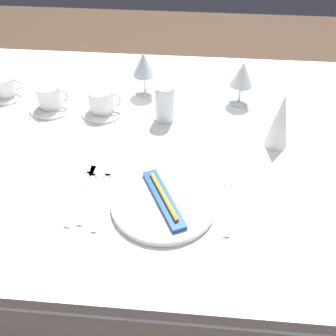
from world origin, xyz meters
The scene contains 18 objects.
ground_plane centered at (0.00, 0.00, 0.00)m, with size 6.00×6.00×0.00m, color #4C3828.
dining_table centered at (0.00, 0.00, 0.66)m, with size 1.80×1.11×0.74m.
dinner_plate centered at (0.03, -0.27, 0.75)m, with size 0.26×0.26×0.02m, color white.
toothbrush_package centered at (0.03, -0.27, 0.77)m, with size 0.13×0.20×0.02m.
fork_outer centered at (-0.12, -0.24, 0.74)m, with size 0.02×0.23×0.00m.
fork_inner centered at (-0.16, -0.23, 0.74)m, with size 0.03×0.21×0.00m.
fork_salad centered at (-0.18, -0.23, 0.74)m, with size 0.03×0.23×0.00m.
spoon_soup centered at (0.19, -0.22, 0.74)m, with size 0.03×0.21×0.01m.
saucer_left centered at (-0.37, 0.14, 0.74)m, with size 0.14×0.14×0.01m, color white.
coffee_cup_left centered at (-0.37, 0.14, 0.79)m, with size 0.10×0.08×0.07m.
saucer_right centered at (-0.55, 0.20, 0.74)m, with size 0.13×0.13×0.01m, color white.
coffee_cup_right centered at (-0.55, 0.20, 0.78)m, with size 0.10×0.08×0.06m.
saucer_far centered at (-0.20, 0.13, 0.74)m, with size 0.14×0.14×0.01m, color white.
coffee_cup_far centered at (-0.20, 0.13, 0.79)m, with size 0.11×0.08×0.07m.
wine_glass_centre centered at (-0.08, 0.25, 0.85)m, with size 0.08×0.08×0.15m.
wine_glass_left centered at (0.24, 0.22, 0.84)m, with size 0.08×0.08×0.15m.
drink_tumbler centered at (0.00, 0.11, 0.79)m, with size 0.06×0.06×0.12m.
napkin_folded centered at (0.33, 0.01, 0.82)m, with size 0.07×0.07×0.17m, color white.
Camera 1 is at (0.11, -0.96, 1.48)m, focal length 43.94 mm.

